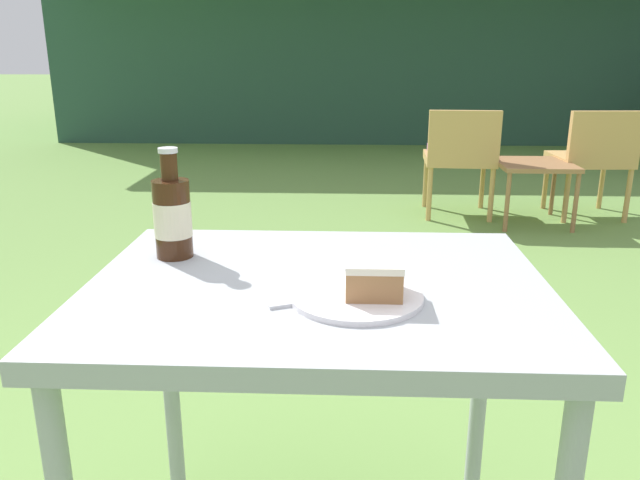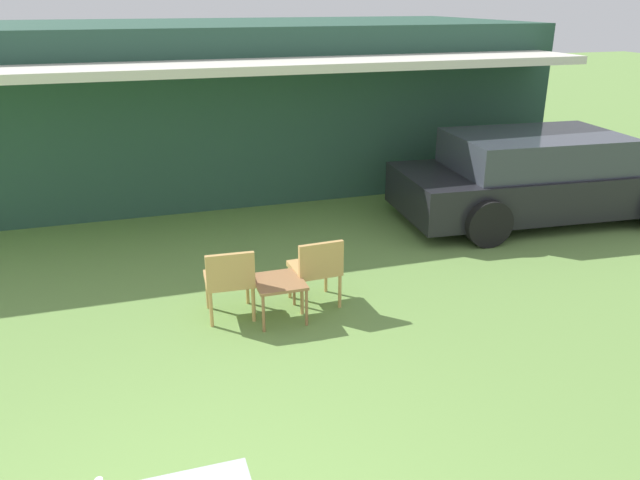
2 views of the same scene
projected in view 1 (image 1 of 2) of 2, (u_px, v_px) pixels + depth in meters
The scene contains 8 objects.
cabin_building at pixel (455, 36), 9.59m from camera, with size 10.79×5.66×2.70m.
wicker_chair_cushioned at pixel (460, 153), 4.42m from camera, with size 0.51×0.49×0.77m.
wicker_chair_plain at pixel (594, 154), 4.36m from camera, with size 0.51×0.49×0.77m.
garden_side_table at pixel (534, 169), 4.25m from camera, with size 0.49×0.52×0.43m.
patio_table at pixel (318, 321), 1.19m from camera, with size 0.86×0.67×0.74m.
cake_on_plate at pixel (365, 287), 1.07m from camera, with size 0.23×0.23×0.07m.
cola_bottle_near at pixel (172, 216), 1.28m from camera, with size 0.08×0.08×0.23m.
fork at pixel (314, 301), 1.07m from camera, with size 0.15×0.07×0.01m.
Camera 1 is at (0.05, -1.09, 1.16)m, focal length 35.00 mm.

